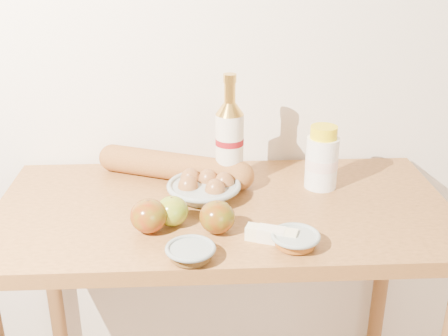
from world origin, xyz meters
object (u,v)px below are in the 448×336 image
(egg_bowl, at_px, (204,188))
(cream_bottle, at_px, (322,159))
(table, at_px, (223,245))
(baguette, at_px, (174,166))
(bourbon_bottle, at_px, (230,142))

(egg_bowl, bearing_deg, cream_bottle, 9.82)
(table, distance_m, cream_bottle, 0.36)
(cream_bottle, distance_m, egg_bowl, 0.34)
(cream_bottle, distance_m, baguette, 0.42)
(egg_bowl, distance_m, baguette, 0.15)
(egg_bowl, height_order, baguette, baguette)
(table, height_order, cream_bottle, cream_bottle)
(table, distance_m, bourbon_bottle, 0.28)
(table, bearing_deg, cream_bottle, 20.22)
(bourbon_bottle, xyz_separation_m, cream_bottle, (0.26, -0.02, -0.05))
(cream_bottle, relative_size, egg_bowl, 0.71)
(bourbon_bottle, relative_size, egg_bowl, 1.26)
(egg_bowl, bearing_deg, table, -42.99)
(table, bearing_deg, baguette, 127.71)
(baguette, bearing_deg, egg_bowl, -34.24)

